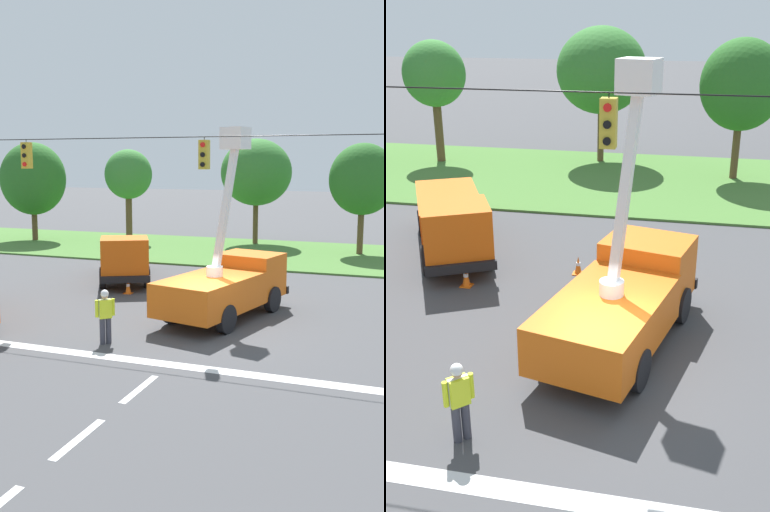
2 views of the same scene
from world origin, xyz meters
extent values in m
plane|color=#424244|center=(0.00, 0.00, 0.00)|extent=(200.00, 200.00, 0.00)
cube|color=#477533|center=(0.00, 18.00, 0.05)|extent=(56.00, 12.00, 0.10)
cube|color=silver|center=(0.00, -3.61, 0.00)|extent=(17.60, 0.50, 0.01)
cylinder|color=black|center=(0.00, 0.00, 6.60)|extent=(26.00, 0.03, 0.03)
cylinder|color=black|center=(-0.21, 0.00, 6.55)|extent=(0.02, 0.02, 0.10)
cube|color=gold|center=(-0.21, 0.00, 6.02)|extent=(0.32, 0.28, 0.96)
cylinder|color=red|center=(-0.21, -0.16, 6.34)|extent=(0.16, 0.05, 0.16)
cylinder|color=black|center=(-0.21, -0.16, 6.02)|extent=(0.16, 0.05, 0.16)
cylinder|color=black|center=(-0.21, -0.16, 5.70)|extent=(0.16, 0.05, 0.16)
cylinder|color=brown|center=(-12.96, 19.99, 1.71)|extent=(0.46, 0.46, 3.43)
ellipsoid|color=#387F33|center=(-12.96, 19.99, 4.90)|extent=(3.47, 3.10, 3.53)
cylinder|color=brown|center=(-4.02, 21.82, 1.50)|extent=(0.36, 0.36, 2.99)
ellipsoid|color=#33752D|center=(-4.02, 21.82, 5.07)|extent=(4.89, 5.19, 4.61)
cylinder|color=brown|center=(3.31, 19.43, 1.50)|extent=(0.38, 0.38, 3.00)
ellipsoid|color=#286623|center=(3.31, 19.43, 4.73)|extent=(4.08, 3.74, 4.41)
cube|color=orange|center=(-0.33, 1.03, 1.10)|extent=(3.35, 4.70, 1.20)
cube|color=orange|center=(0.36, 3.99, 1.34)|extent=(2.70, 2.31, 1.68)
cube|color=#1E2838|center=(0.51, 4.61, 1.64)|extent=(2.05, 0.57, 0.76)
cube|color=black|center=(0.59, 4.95, 0.65)|extent=(2.42, 0.71, 0.30)
cylinder|color=black|center=(-0.79, 4.01, 0.50)|extent=(0.50, 1.04, 1.00)
cylinder|color=black|center=(1.40, 3.49, 0.50)|extent=(0.50, 1.04, 1.00)
cylinder|color=black|center=(-1.60, 0.55, 0.50)|extent=(0.50, 1.04, 1.00)
cylinder|color=black|center=(0.59, 0.03, 0.50)|extent=(0.50, 1.04, 1.00)
cylinder|color=silver|center=(-0.26, 1.33, 1.88)|extent=(0.60, 0.60, 0.36)
cube|color=white|center=(-0.10, 2.02, 4.05)|extent=(0.61, 1.66, 4.77)
cube|color=white|center=(0.06, 2.71, 6.65)|extent=(1.06, 0.98, 0.80)
cube|color=#D6560F|center=(-7.42, 8.23, 1.14)|extent=(4.09, 5.12, 1.29)
cube|color=#D6560F|center=(-5.91, 5.30, 1.44)|extent=(2.80, 2.73, 1.87)
cube|color=#1E2838|center=(-5.59, 4.69, 1.76)|extent=(1.72, 0.95, 0.84)
cube|color=black|center=(-5.42, 4.35, 0.65)|extent=(2.04, 1.16, 0.30)
cylinder|color=black|center=(-5.12, 6.00, 0.50)|extent=(0.71, 1.02, 1.00)
cylinder|color=black|center=(-6.93, 5.07, 0.50)|extent=(0.71, 1.02, 1.00)
cylinder|color=black|center=(-6.89, 9.43, 0.50)|extent=(0.71, 1.02, 1.00)
cylinder|color=black|center=(-8.71, 8.50, 0.50)|extent=(0.71, 1.02, 1.00)
cylinder|color=#383842|center=(-2.77, -2.52, 0.42)|extent=(0.18, 0.18, 0.85)
cylinder|color=#383842|center=(-2.63, -2.37, 0.42)|extent=(0.18, 0.18, 0.85)
cube|color=#D8EA26|center=(-2.70, -2.44, 1.15)|extent=(0.45, 0.45, 0.60)
cube|color=silver|center=(-2.70, -2.44, 1.15)|extent=(0.35, 0.35, 0.62)
cylinder|color=#D8EA26|center=(-2.89, -2.64, 1.18)|extent=(0.11, 0.11, 0.55)
cylinder|color=#D8EA26|center=(-2.51, -2.25, 1.18)|extent=(0.11, 0.11, 0.55)
sphere|color=tan|center=(-2.70, -2.44, 1.58)|extent=(0.22, 0.22, 0.22)
sphere|color=white|center=(-2.70, -2.44, 1.64)|extent=(0.26, 0.26, 0.26)
cube|color=orange|center=(-2.07, 6.11, 0.01)|extent=(0.36, 0.36, 0.03)
cone|color=orange|center=(-2.07, 6.11, 0.33)|extent=(0.24, 0.24, 0.59)
cylinder|color=white|center=(-2.07, 6.11, 0.36)|extent=(0.15, 0.15, 0.11)
cube|color=orange|center=(-5.33, 4.46, 0.01)|extent=(0.36, 0.36, 0.03)
cone|color=orange|center=(-5.33, 4.46, 0.35)|extent=(0.26, 0.26, 0.64)
cylinder|color=white|center=(-5.33, 4.46, 0.38)|extent=(0.16, 0.16, 0.12)
camera|label=1|loc=(6.40, -18.89, 5.79)|focal=42.00mm
camera|label=2|loc=(1.58, -11.59, 8.02)|focal=42.00mm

